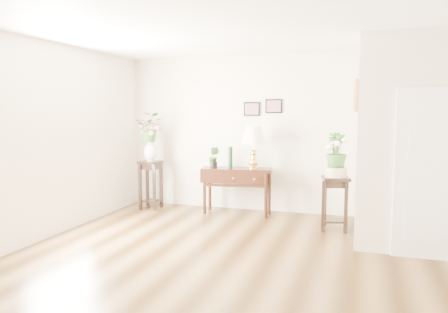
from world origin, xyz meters
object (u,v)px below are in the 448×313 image
at_px(console_table, 237,191).
at_px(plant_stand_b, 335,203).
at_px(table_lamp, 254,149).
at_px(plant_stand_a, 151,185).

distance_m(console_table, plant_stand_b, 1.79).
bearing_deg(plant_stand_b, table_lamp, 159.63).
bearing_deg(plant_stand_a, plant_stand_b, -7.65).
distance_m(table_lamp, plant_stand_a, 2.07).
bearing_deg(plant_stand_b, console_table, 162.95).
height_order(console_table, plant_stand_a, plant_stand_a).
distance_m(table_lamp, plant_stand_b, 1.69).
bearing_deg(table_lamp, console_table, 180.00).
relative_size(plant_stand_a, plant_stand_b, 1.09).
xyz_separation_m(table_lamp, plant_stand_a, (-1.94, -0.08, -0.72)).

